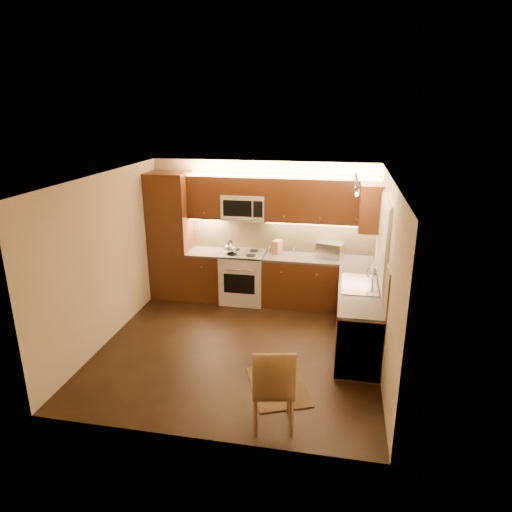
% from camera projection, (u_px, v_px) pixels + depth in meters
% --- Properties ---
extents(floor, '(4.00, 4.00, 0.01)m').
position_uv_depth(floor, '(239.00, 347.00, 6.76)').
color(floor, black).
rests_on(floor, ground).
extents(ceiling, '(4.00, 4.00, 0.01)m').
position_uv_depth(ceiling, '(237.00, 178.00, 5.97)').
color(ceiling, beige).
rests_on(ceiling, ground).
extents(wall_back, '(4.00, 0.01, 2.50)m').
position_uv_depth(wall_back, '(263.00, 231.00, 8.23)').
color(wall_back, '#C9B993').
rests_on(wall_back, ground).
extents(wall_front, '(4.00, 0.01, 2.50)m').
position_uv_depth(wall_front, '(193.00, 334.00, 4.50)').
color(wall_front, '#C9B993').
rests_on(wall_front, ground).
extents(wall_left, '(0.01, 4.00, 2.50)m').
position_uv_depth(wall_left, '(106.00, 259.00, 6.72)').
color(wall_left, '#C9B993').
rests_on(wall_left, ground).
extents(wall_right, '(0.01, 4.00, 2.50)m').
position_uv_depth(wall_right, '(386.00, 277.00, 6.01)').
color(wall_right, '#C9B993').
rests_on(wall_right, ground).
extents(pantry, '(0.70, 0.60, 2.30)m').
position_uv_depth(pantry, '(171.00, 236.00, 8.28)').
color(pantry, '#44230E').
rests_on(pantry, floor).
extents(base_cab_back_left, '(0.62, 0.60, 0.86)m').
position_uv_depth(base_cab_back_left, '(207.00, 275.00, 8.39)').
color(base_cab_back_left, '#44230E').
rests_on(base_cab_back_left, floor).
extents(counter_back_left, '(0.62, 0.60, 0.04)m').
position_uv_depth(counter_back_left, '(206.00, 252.00, 8.24)').
color(counter_back_left, '#33302E').
rests_on(counter_back_left, base_cab_back_left).
extents(base_cab_back_right, '(1.92, 0.60, 0.86)m').
position_uv_depth(base_cab_back_right, '(318.00, 283.00, 8.02)').
color(base_cab_back_right, '#44230E').
rests_on(base_cab_back_right, floor).
extents(counter_back_right, '(1.92, 0.60, 0.04)m').
position_uv_depth(counter_back_right, '(319.00, 259.00, 7.88)').
color(counter_back_right, '#33302E').
rests_on(counter_back_right, base_cab_back_right).
extents(base_cab_right, '(0.60, 2.00, 0.86)m').
position_uv_depth(base_cab_right, '(357.00, 318.00, 6.69)').
color(base_cab_right, '#44230E').
rests_on(base_cab_right, floor).
extents(counter_right, '(0.60, 2.00, 0.04)m').
position_uv_depth(counter_right, '(360.00, 290.00, 6.55)').
color(counter_right, '#33302E').
rests_on(counter_right, base_cab_right).
extents(dishwasher, '(0.58, 0.60, 0.84)m').
position_uv_depth(dishwasher, '(359.00, 341.00, 6.04)').
color(dishwasher, silver).
rests_on(dishwasher, floor).
extents(backsplash_back, '(3.30, 0.02, 0.60)m').
position_uv_depth(backsplash_back, '(282.00, 235.00, 8.18)').
color(backsplash_back, tan).
rests_on(backsplash_back, wall_back).
extents(backsplash_right, '(0.02, 2.00, 0.60)m').
position_uv_depth(backsplash_right, '(382.00, 270.00, 6.40)').
color(backsplash_right, tan).
rests_on(backsplash_right, wall_right).
extents(upper_cab_back_left, '(0.62, 0.35, 0.75)m').
position_uv_depth(upper_cab_back_left, '(206.00, 197.00, 8.05)').
color(upper_cab_back_left, '#44230E').
rests_on(upper_cab_back_left, wall_back).
extents(upper_cab_back_right, '(1.92, 0.35, 0.75)m').
position_uv_depth(upper_cab_back_right, '(322.00, 201.00, 7.69)').
color(upper_cab_back_right, '#44230E').
rests_on(upper_cab_back_right, wall_back).
extents(upper_cab_bridge, '(0.76, 0.35, 0.31)m').
position_uv_depth(upper_cab_bridge, '(244.00, 185.00, 7.86)').
color(upper_cab_bridge, '#44230E').
rests_on(upper_cab_bridge, wall_back).
extents(upper_cab_right_corner, '(0.35, 0.50, 0.75)m').
position_uv_depth(upper_cab_right_corner, '(371.00, 208.00, 7.15)').
color(upper_cab_right_corner, '#44230E').
rests_on(upper_cab_right_corner, wall_right).
extents(stove, '(0.76, 0.65, 0.92)m').
position_uv_depth(stove, '(243.00, 277.00, 8.23)').
color(stove, silver).
rests_on(stove, floor).
extents(microwave, '(0.76, 0.38, 0.44)m').
position_uv_depth(microwave, '(244.00, 207.00, 7.96)').
color(microwave, silver).
rests_on(microwave, wall_back).
extents(window_frame, '(0.03, 1.44, 1.24)m').
position_uv_depth(window_frame, '(384.00, 240.00, 6.42)').
color(window_frame, silver).
rests_on(window_frame, wall_right).
extents(window_blinds, '(0.02, 1.36, 1.16)m').
position_uv_depth(window_blinds, '(382.00, 240.00, 6.42)').
color(window_blinds, silver).
rests_on(window_blinds, wall_right).
extents(sink, '(0.52, 0.86, 0.15)m').
position_uv_depth(sink, '(360.00, 280.00, 6.66)').
color(sink, silver).
rests_on(sink, counter_right).
extents(faucet, '(0.20, 0.04, 0.30)m').
position_uv_depth(faucet, '(373.00, 276.00, 6.61)').
color(faucet, silver).
rests_on(faucet, counter_right).
extents(track_light_bar, '(0.04, 1.20, 0.03)m').
position_uv_depth(track_light_bar, '(357.00, 180.00, 6.08)').
color(track_light_bar, silver).
rests_on(track_light_bar, ceiling).
extents(kettle, '(0.26, 0.26, 0.24)m').
position_uv_depth(kettle, '(230.00, 247.00, 8.00)').
color(kettle, silver).
rests_on(kettle, stove).
extents(toaster_oven, '(0.51, 0.43, 0.26)m').
position_uv_depth(toaster_oven, '(330.00, 249.00, 7.90)').
color(toaster_oven, silver).
rests_on(toaster_oven, counter_back_right).
extents(knife_block, '(0.16, 0.20, 0.24)m').
position_uv_depth(knife_block, '(277.00, 247.00, 8.07)').
color(knife_block, '#946343').
rests_on(knife_block, counter_back_right).
extents(spice_jar_a, '(0.06, 0.06, 0.09)m').
position_uv_depth(spice_jar_a, '(269.00, 249.00, 8.21)').
color(spice_jar_a, silver).
rests_on(spice_jar_a, counter_back_right).
extents(spice_jar_b, '(0.06, 0.06, 0.10)m').
position_uv_depth(spice_jar_b, '(270.00, 248.00, 8.25)').
color(spice_jar_b, brown).
rests_on(spice_jar_b, counter_back_right).
extents(spice_jar_c, '(0.06, 0.06, 0.10)m').
position_uv_depth(spice_jar_c, '(294.00, 250.00, 8.16)').
color(spice_jar_c, silver).
rests_on(spice_jar_c, counter_back_right).
extents(spice_jar_d, '(0.05, 0.05, 0.09)m').
position_uv_depth(spice_jar_d, '(270.00, 250.00, 8.16)').
color(spice_jar_d, '#9A622E').
rests_on(spice_jar_d, counter_back_right).
extents(soap_bottle, '(0.10, 0.11, 0.18)m').
position_uv_depth(soap_bottle, '(375.00, 267.00, 7.15)').
color(soap_bottle, silver).
rests_on(soap_bottle, counter_right).
extents(rug, '(0.97, 1.16, 0.01)m').
position_uv_depth(rug, '(278.00, 386.00, 5.79)').
color(rug, black).
rests_on(rug, floor).
extents(dining_chair, '(0.53, 0.53, 1.01)m').
position_uv_depth(dining_chair, '(273.00, 385.00, 4.96)').
color(dining_chair, '#946343').
rests_on(dining_chair, floor).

